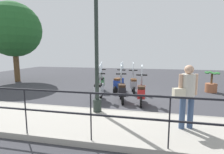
{
  "coord_description": "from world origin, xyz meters",
  "views": [
    {
      "loc": [
        -7.58,
        -1.2,
        2.05
      ],
      "look_at": [
        0.2,
        0.5,
        0.9
      ],
      "focal_mm": 28.0,
      "sensor_mm": 36.0,
      "label": 1
    }
  ],
  "objects_px": {
    "pedestrian_with_bag": "(187,92)",
    "scooter_near_0": "(141,92)",
    "lamp_post_near": "(97,46)",
    "scooter_far_2": "(101,83)",
    "scooter_far_1": "(119,83)",
    "scooter_near_2": "(99,90)",
    "tree_large": "(14,30)",
    "scooter_far_0": "(133,84)",
    "scooter_near_1": "(122,90)",
    "potted_palm": "(211,84)"
  },
  "relations": [
    {
      "from": "scooter_near_0",
      "to": "scooter_far_2",
      "type": "distance_m",
      "value": 2.78
    },
    {
      "from": "tree_large",
      "to": "potted_palm",
      "type": "relative_size",
      "value": 5.02
    },
    {
      "from": "scooter_near_1",
      "to": "lamp_post_near",
      "type": "bearing_deg",
      "value": 149.72
    },
    {
      "from": "scooter_near_0",
      "to": "scooter_near_2",
      "type": "relative_size",
      "value": 1.0
    },
    {
      "from": "tree_large",
      "to": "scooter_near_0",
      "type": "bearing_deg",
      "value": -112.42
    },
    {
      "from": "tree_large",
      "to": "scooter_near_0",
      "type": "xyz_separation_m",
      "value": [
        -3.6,
        -8.72,
        -3.02
      ]
    },
    {
      "from": "scooter_near_1",
      "to": "scooter_far_1",
      "type": "relative_size",
      "value": 1.0
    },
    {
      "from": "potted_palm",
      "to": "scooter_near_0",
      "type": "height_order",
      "value": "scooter_near_0"
    },
    {
      "from": "scooter_far_1",
      "to": "scooter_near_2",
      "type": "bearing_deg",
      "value": 177.26
    },
    {
      "from": "lamp_post_near",
      "to": "tree_large",
      "type": "xyz_separation_m",
      "value": [
        5.17,
        7.4,
        1.27
      ]
    },
    {
      "from": "tree_large",
      "to": "scooter_far_0",
      "type": "bearing_deg",
      "value": -102.76
    },
    {
      "from": "pedestrian_with_bag",
      "to": "scooter_near_0",
      "type": "xyz_separation_m",
      "value": [
        2.3,
        1.2,
        -0.6
      ]
    },
    {
      "from": "tree_large",
      "to": "scooter_near_0",
      "type": "relative_size",
      "value": 3.46
    },
    {
      "from": "scooter_far_2",
      "to": "potted_palm",
      "type": "bearing_deg",
      "value": -87.07
    },
    {
      "from": "lamp_post_near",
      "to": "scooter_far_2",
      "type": "bearing_deg",
      "value": 13.95
    },
    {
      "from": "scooter_near_2",
      "to": "scooter_far_0",
      "type": "height_order",
      "value": "same"
    },
    {
      "from": "scooter_far_0",
      "to": "scooter_far_1",
      "type": "bearing_deg",
      "value": 74.59
    },
    {
      "from": "scooter_near_1",
      "to": "scooter_near_2",
      "type": "distance_m",
      "value": 0.95
    },
    {
      "from": "tree_large",
      "to": "scooter_near_0",
      "type": "height_order",
      "value": "tree_large"
    },
    {
      "from": "scooter_near_0",
      "to": "scooter_far_1",
      "type": "height_order",
      "value": "same"
    },
    {
      "from": "lamp_post_near",
      "to": "tree_large",
      "type": "bearing_deg",
      "value": 55.09
    },
    {
      "from": "scooter_near_0",
      "to": "scooter_far_2",
      "type": "relative_size",
      "value": 1.0
    },
    {
      "from": "scooter_near_2",
      "to": "scooter_far_0",
      "type": "bearing_deg",
      "value": -42.74
    },
    {
      "from": "scooter_far_2",
      "to": "scooter_far_1",
      "type": "bearing_deg",
      "value": -96.88
    },
    {
      "from": "tree_large",
      "to": "scooter_far_2",
      "type": "distance_m",
      "value": 7.46
    },
    {
      "from": "scooter_near_1",
      "to": "scooter_near_2",
      "type": "height_order",
      "value": "same"
    },
    {
      "from": "scooter_near_0",
      "to": "scooter_far_2",
      "type": "bearing_deg",
      "value": 48.18
    },
    {
      "from": "lamp_post_near",
      "to": "scooter_far_2",
      "type": "distance_m",
      "value": 3.86
    },
    {
      "from": "lamp_post_near",
      "to": "pedestrian_with_bag",
      "type": "bearing_deg",
      "value": -106.08
    },
    {
      "from": "scooter_near_1",
      "to": "scooter_far_2",
      "type": "distance_m",
      "value": 2.07
    },
    {
      "from": "lamp_post_near",
      "to": "scooter_far_2",
      "type": "height_order",
      "value": "lamp_post_near"
    },
    {
      "from": "scooter_near_2",
      "to": "scooter_far_2",
      "type": "relative_size",
      "value": 1.0
    },
    {
      "from": "potted_palm",
      "to": "scooter_far_2",
      "type": "height_order",
      "value": "scooter_far_2"
    },
    {
      "from": "scooter_near_0",
      "to": "scooter_far_1",
      "type": "bearing_deg",
      "value": 31.55
    },
    {
      "from": "lamp_post_near",
      "to": "scooter_far_0",
      "type": "xyz_separation_m",
      "value": [
        3.3,
        -0.84,
        -1.75
      ]
    },
    {
      "from": "lamp_post_near",
      "to": "scooter_far_0",
      "type": "bearing_deg",
      "value": -14.26
    },
    {
      "from": "scooter_near_0",
      "to": "scooter_near_2",
      "type": "bearing_deg",
      "value": 84.59
    },
    {
      "from": "potted_palm",
      "to": "scooter_near_1",
      "type": "bearing_deg",
      "value": 122.72
    },
    {
      "from": "lamp_post_near",
      "to": "scooter_far_1",
      "type": "height_order",
      "value": "lamp_post_near"
    },
    {
      "from": "tree_large",
      "to": "pedestrian_with_bag",
      "type": "bearing_deg",
      "value": -120.7
    },
    {
      "from": "pedestrian_with_bag",
      "to": "potted_palm",
      "type": "relative_size",
      "value": 1.5
    },
    {
      "from": "lamp_post_near",
      "to": "potted_palm",
      "type": "relative_size",
      "value": 4.41
    },
    {
      "from": "lamp_post_near",
      "to": "scooter_near_1",
      "type": "bearing_deg",
      "value": -16.08
    },
    {
      "from": "pedestrian_with_bag",
      "to": "scooter_near_1",
      "type": "distance_m",
      "value": 3.25
    },
    {
      "from": "tree_large",
      "to": "scooter_far_1",
      "type": "xyz_separation_m",
      "value": [
        -1.8,
        -7.51,
        -3.02
      ]
    },
    {
      "from": "scooter_far_2",
      "to": "scooter_near_1",
      "type": "bearing_deg",
      "value": -148.31
    },
    {
      "from": "pedestrian_with_bag",
      "to": "tree_large",
      "type": "relative_size",
      "value": 0.3
    },
    {
      "from": "pedestrian_with_bag",
      "to": "scooter_near_0",
      "type": "relative_size",
      "value": 1.03
    },
    {
      "from": "potted_palm",
      "to": "scooter_far_1",
      "type": "relative_size",
      "value": 0.69
    },
    {
      "from": "lamp_post_near",
      "to": "scooter_near_0",
      "type": "bearing_deg",
      "value": -39.96
    }
  ]
}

